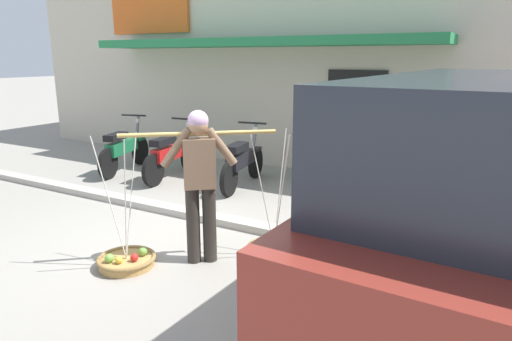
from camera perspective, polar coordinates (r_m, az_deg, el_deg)
The scene contains 10 objects.
ground_plane at distance 5.77m, azimuth -8.74°, elevation -8.70°, with size 90.00×90.00×0.00m, color gray.
sidewalk_curb at distance 6.28m, azimuth -4.82°, elevation -6.17°, with size 20.00×0.24×0.10m, color #AEA89C.
fruit_vendor at distance 4.87m, azimuth -7.13°, elevation -0.81°, with size 1.31×1.08×1.70m.
fruit_basket_left_side at distance 5.27m, azimuth 2.33°, elevation -9.93°, with size 0.64×0.64×1.45m.
fruit_basket_right_side at distance 5.21m, azimuth -16.08°, elevation -10.83°, with size 0.64×0.64×1.45m.
motorcycle_nearest_shop at distance 9.29m, azimuth -16.42°, elevation 2.59°, with size 0.65×1.78×1.09m.
motorcycle_second_in_row at distance 8.55m, azimuth -10.67°, elevation 1.96°, with size 0.54×1.82×1.09m.
motorcycle_third_in_row at distance 7.86m, azimuth -1.73°, elevation 1.12°, with size 0.54×1.81×1.09m.
parked_truck at distance 4.08m, azimuth 28.44°, elevation -3.21°, with size 2.33×4.89×2.10m.
storefront_building at distance 11.58m, azimuth 7.01°, elevation 13.46°, with size 13.00×6.00×4.20m.
Camera 1 is at (3.33, -4.16, 2.23)m, focal length 31.57 mm.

